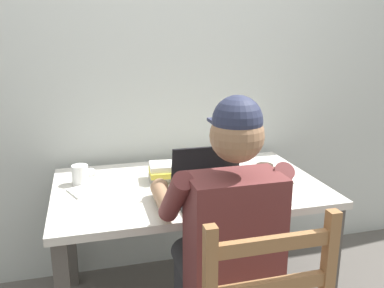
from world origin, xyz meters
TOP-DOWN VIEW (x-y plane):
  - back_wall at (0.00, 0.49)m, footprint 6.00×0.04m
  - desk at (0.00, 0.00)m, footprint 1.32×0.83m
  - seated_person at (0.02, -0.49)m, footprint 0.50×0.60m
  - laptop at (0.05, -0.21)m, footprint 0.33×0.29m
  - computer_mouse at (0.30, -0.31)m, footprint 0.06×0.10m
  - coffee_mug_white at (-0.52, 0.14)m, footprint 0.12×0.08m
  - coffee_mug_dark at (0.38, -0.07)m, footprint 0.12×0.09m
  - book_stack_main at (-0.08, 0.08)m, footprint 0.21×0.16m
  - paper_pile_near_laptop at (0.46, -0.04)m, footprint 0.24×0.22m
  - paper_pile_back_corner at (-0.46, 0.04)m, footprint 0.27×0.22m
  - paper_pile_side at (0.37, -0.05)m, footprint 0.24×0.23m
  - landscape_photo_print at (0.12, 0.15)m, footprint 0.14×0.11m

SIDE VIEW (x-z plane):
  - desk at x=0.00m, z-range 0.26..0.97m
  - seated_person at x=0.02m, z-range 0.06..1.30m
  - landscape_photo_print at x=0.12m, z-range 0.70..0.71m
  - paper_pile_back_corner at x=-0.46m, z-range 0.70..0.71m
  - paper_pile_near_laptop at x=0.46m, z-range 0.70..0.71m
  - paper_pile_side at x=0.37m, z-range 0.70..0.72m
  - computer_mouse at x=0.30m, z-range 0.70..0.74m
  - coffee_mug_dark at x=0.38m, z-range 0.70..0.80m
  - book_stack_main at x=-0.08m, z-range 0.71..0.79m
  - coffee_mug_white at x=-0.52m, z-range 0.70..0.80m
  - laptop at x=0.05m, z-range 0.64..0.87m
  - back_wall at x=0.00m, z-range 0.00..2.60m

